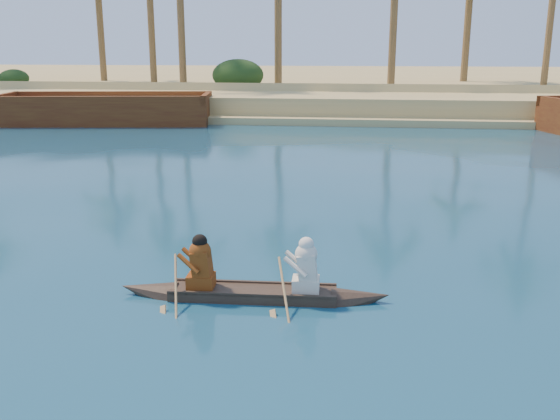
# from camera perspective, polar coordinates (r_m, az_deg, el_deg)

# --- Properties ---
(sandy_embankment) EXTENTS (150.00, 51.00, 1.50)m
(sandy_embankment) POSITION_cam_1_polar(r_m,az_deg,el_deg) (57.47, -2.75, 11.42)
(sandy_embankment) COLOR tan
(sandy_embankment) RESTS_ON ground
(shrub_cluster) EXTENTS (100.00, 6.00, 2.40)m
(shrub_cluster) POSITION_cam_1_polar(r_m,az_deg,el_deg) (42.37, -6.29, 11.00)
(shrub_cluster) COLOR #213E16
(shrub_cluster) RESTS_ON ground
(canoe) EXTENTS (4.49, 0.74, 1.23)m
(canoe) POSITION_cam_1_polar(r_m,az_deg,el_deg) (10.31, -2.47, -6.82)
(canoe) COLOR #3D2C21
(canoe) RESTS_ON ground
(barge_mid) EXTENTS (11.25, 5.06, 1.81)m
(barge_mid) POSITION_cam_1_polar(r_m,az_deg,el_deg) (34.43, -15.63, 8.70)
(barge_mid) COLOR brown
(barge_mid) RESTS_ON ground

